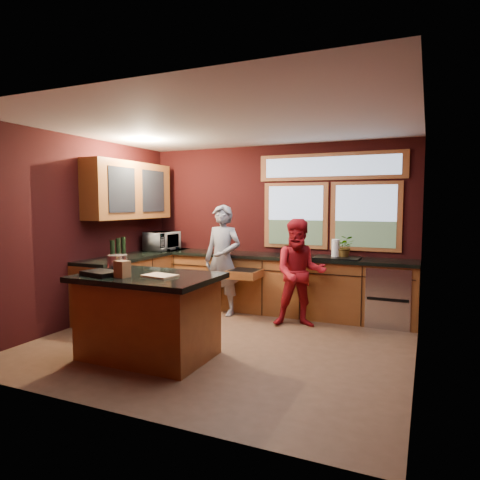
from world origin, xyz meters
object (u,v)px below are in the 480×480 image
Objects in this scene: person_red at (300,273)px; stock_pot at (117,262)px; island at (148,315)px; person_grey at (223,260)px; cutting_board at (160,276)px.

person_red is 2.49m from stock_pot.
island is 6.46× the size of stock_pot.
stock_pot reaches higher than island.
stock_pot is at bearing -98.94° from person_grey.
person_grey is 1.95m from stock_pot.
cutting_board is (0.25, -2.08, 0.09)m from person_grey.
cutting_board is (-1.04, -1.91, 0.19)m from person_red.
person_grey is 1.31m from person_red.
person_grey reaches higher than person_red.
island is at bearing -141.78° from person_red.
person_grey is 1.13× the size of person_red.
island is 0.80m from stock_pot.
island is 2.07m from person_grey.
person_red is (1.24, 1.86, 0.29)m from island.
island is 1.01× the size of person_red.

